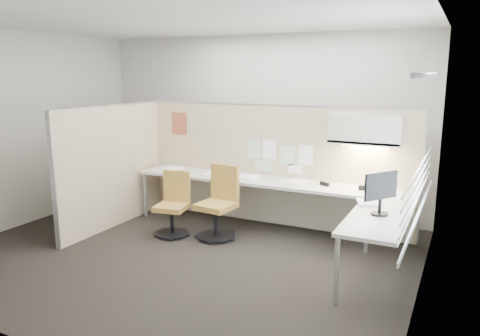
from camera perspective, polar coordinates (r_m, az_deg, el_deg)
The scene contains 26 objects.
floor at distance 6.00m, azimuth -6.92°, elevation -10.27°, with size 5.50×4.50×0.01m, color black.
ceiling at distance 5.60m, azimuth -7.65°, elevation 17.51°, with size 5.50×4.50×0.01m, color white.
wall_back at distance 7.59m, azimuth 2.14°, elevation 5.40°, with size 5.50×0.02×2.80m, color beige.
wall_front at distance 3.98m, azimuth -25.34°, elevation -1.44°, with size 5.50×0.02×2.80m, color beige.
wall_left at distance 7.49m, azimuth -25.18°, elevation 4.23°, with size 0.02×4.50×2.80m, color beige.
wall_right at distance 4.73m, azimuth 21.84°, elevation 0.76°, with size 0.02×4.50×2.80m, color beige.
window_pane at distance 4.70m, azimuth 21.67°, elevation 2.58°, with size 0.01×2.80×1.30m, color #A1AFBB.
partition_back at distance 6.87m, azimuth 4.08°, elevation 0.28°, with size 4.10×0.06×1.75m, color tan.
partition_left at distance 7.01m, azimuth -15.18°, elevation 0.14°, with size 0.06×2.20×1.75m, color tan.
desk at distance 6.36m, azimuth 5.61°, elevation -3.18°, with size 4.00×2.07×0.73m.
overhead_bin at distance 6.19m, azimuth 15.11°, elevation 4.62°, with size 0.90×0.36×0.38m, color beige.
task_light_strip at distance 6.21m, azimuth 15.01°, elevation 2.69°, with size 0.60×0.06×0.02m, color #FFEABF.
pinned_papers at distance 6.78m, azimuth 4.62°, elevation 1.49°, with size 1.01×0.00×0.47m.
poster at distance 7.50m, azimuth -7.41°, elevation 5.39°, with size 0.28×0.00×0.35m, color #DB481B.
chair_left at distance 6.55m, azimuth -8.12°, elevation -4.60°, with size 0.47×0.49×0.87m.
chair_right at distance 6.37m, azimuth -2.60°, elevation -4.49°, with size 0.51×0.53×0.98m.
monitor at distance 5.15m, azimuth 16.78°, elevation -2.66°, with size 0.28×0.37×0.46m.
phone at distance 6.19m, azimuth 16.33°, elevation -2.32°, with size 0.24×0.23×0.12m.
stapler at distance 6.35m, azimuth 10.27°, elevation -1.91°, with size 0.14×0.04×0.05m, color black.
tape_dispenser at distance 6.22m, azimuth 14.69°, elevation -2.35°, with size 0.10×0.06×0.06m, color black.
coat_hook at distance 6.41m, azimuth -20.74°, elevation 3.74°, with size 0.18×0.42×1.28m.
paper_stack_0 at distance 7.34m, azimuth -8.24°, elevation -0.10°, with size 0.23×0.30×0.03m, color white.
paper_stack_1 at distance 6.96m, azimuth -3.31°, elevation -0.69°, with size 0.23×0.30×0.02m, color white.
paper_stack_2 at distance 6.66m, azimuth 1.08°, elevation -1.16°, with size 0.23×0.30×0.04m, color white.
paper_stack_3 at distance 6.52m, azimuth 6.96°, elevation -1.63°, with size 0.23×0.30×0.01m, color white.
paper_stack_4 at distance 5.62m, azimuth 15.30°, elevation -4.08°, with size 0.23×0.30×0.02m, color white.
Camera 1 is at (3.07, -4.64, 2.22)m, focal length 35.00 mm.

